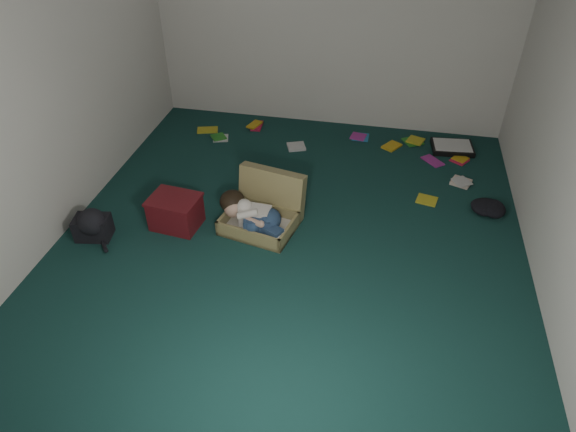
% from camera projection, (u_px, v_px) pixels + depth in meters
% --- Properties ---
extents(floor, '(4.50, 4.50, 0.00)m').
position_uv_depth(floor, '(291.00, 237.00, 4.52)').
color(floor, '#133632').
rests_on(floor, ground).
extents(wall_back, '(4.50, 0.00, 4.50)m').
position_uv_depth(wall_back, '(333.00, 12.00, 5.48)').
color(wall_back, silver).
rests_on(wall_back, ground).
extents(wall_front, '(4.50, 0.00, 4.50)m').
position_uv_depth(wall_front, '(179.00, 344.00, 1.98)').
color(wall_front, silver).
rests_on(wall_front, ground).
extents(wall_left, '(0.00, 4.50, 4.50)m').
position_uv_depth(wall_left, '(44.00, 78.00, 4.05)').
color(wall_left, silver).
rests_on(wall_left, ground).
extents(suitcase, '(0.74, 0.72, 0.46)m').
position_uv_depth(suitcase, '(264.00, 210.00, 4.62)').
color(suitcase, '#90834F').
rests_on(suitcase, floor).
extents(person, '(0.65, 0.42, 0.28)m').
position_uv_depth(person, '(252.00, 215.00, 4.49)').
color(person, silver).
rests_on(person, suitcase).
extents(maroon_bin, '(0.47, 0.39, 0.30)m').
position_uv_depth(maroon_bin, '(176.00, 212.00, 4.57)').
color(maroon_bin, '#591217').
rests_on(maroon_bin, floor).
extents(backpack, '(0.41, 0.35, 0.22)m').
position_uv_depth(backpack, '(93.00, 227.00, 4.46)').
color(backpack, black).
rests_on(backpack, floor).
extents(clothing_pile, '(0.46, 0.40, 0.13)m').
position_uv_depth(clothing_pile, '(486.00, 209.00, 4.75)').
color(clothing_pile, black).
rests_on(clothing_pile, floor).
extents(paper_tray, '(0.48, 0.38, 0.06)m').
position_uv_depth(paper_tray, '(452.00, 147.00, 5.72)').
color(paper_tray, black).
rests_on(paper_tray, floor).
extents(book_scatter, '(3.11, 1.38, 0.02)m').
position_uv_depth(book_scatter, '(353.00, 150.00, 5.71)').
color(book_scatter, gold).
rests_on(book_scatter, floor).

